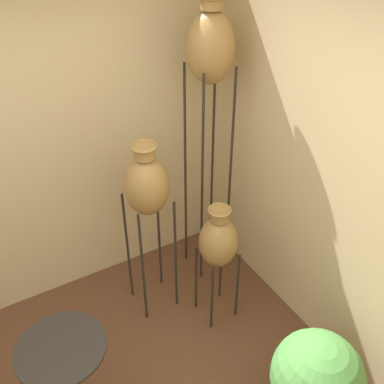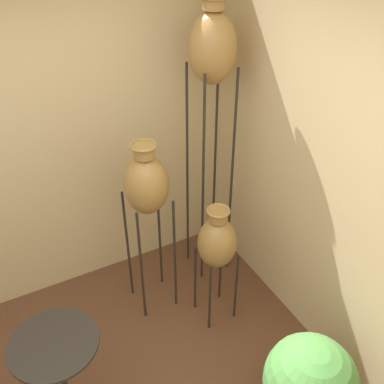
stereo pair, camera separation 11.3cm
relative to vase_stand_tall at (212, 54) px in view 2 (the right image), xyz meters
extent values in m
cube|color=#D1B784|center=(-1.37, 0.42, -0.59)|extent=(7.38, 0.06, 2.70)
cube|color=#D1B784|center=(0.35, -1.30, -0.59)|extent=(0.06, 7.38, 2.70)
cylinder|color=#28231E|center=(-0.13, -0.13, -1.01)|extent=(0.02, 0.02, 1.87)
cylinder|color=#28231E|center=(0.13, -0.13, -1.01)|extent=(0.02, 0.02, 1.87)
cylinder|color=#28231E|center=(-0.13, 0.13, -1.01)|extent=(0.02, 0.02, 1.87)
cylinder|color=#28231E|center=(0.13, 0.13, -1.01)|extent=(0.02, 0.02, 1.87)
torus|color=#28231E|center=(0.00, 0.00, -0.07)|extent=(0.27, 0.27, 0.02)
ellipsoid|color=olive|center=(0.00, 0.00, 0.04)|extent=(0.33, 0.33, 0.50)
cylinder|color=olive|center=(0.00, 0.00, 0.33)|extent=(0.15, 0.15, 0.08)
cylinder|color=#28231E|center=(-0.75, -0.30, -1.41)|extent=(0.02, 0.02, 1.05)
cylinder|color=#28231E|center=(-0.47, -0.30, -1.41)|extent=(0.02, 0.02, 1.05)
cylinder|color=#28231E|center=(-0.75, -0.02, -1.41)|extent=(0.02, 0.02, 1.05)
cylinder|color=#28231E|center=(-0.47, -0.02, -1.41)|extent=(0.02, 0.02, 1.05)
torus|color=#28231E|center=(-0.61, -0.16, -0.89)|extent=(0.28, 0.28, 0.02)
ellipsoid|color=olive|center=(-0.61, -0.16, -0.78)|extent=(0.32, 0.32, 0.46)
cylinder|color=olive|center=(-0.61, -0.16, -0.51)|extent=(0.14, 0.14, 0.09)
torus|color=olive|center=(-0.61, -0.16, -0.47)|extent=(0.19, 0.19, 0.02)
cylinder|color=#28231E|center=(-0.35, -0.64, -1.61)|extent=(0.02, 0.02, 0.65)
cylinder|color=#28231E|center=(-0.12, -0.64, -1.61)|extent=(0.02, 0.02, 0.65)
cylinder|color=#28231E|center=(-0.35, -0.41, -1.61)|extent=(0.02, 0.02, 0.65)
cylinder|color=#28231E|center=(-0.12, -0.41, -1.61)|extent=(0.02, 0.02, 0.65)
torus|color=#28231E|center=(-0.23, -0.53, -1.29)|extent=(0.24, 0.24, 0.02)
ellipsoid|color=olive|center=(-0.23, -0.53, -1.19)|extent=(0.29, 0.29, 0.42)
cylinder|color=olive|center=(-0.23, -0.53, -0.94)|extent=(0.13, 0.13, 0.08)
torus|color=olive|center=(-0.23, -0.53, -0.90)|extent=(0.17, 0.17, 0.02)
cylinder|color=#28231E|center=(-1.50, -0.84, -1.56)|extent=(0.04, 0.04, 0.74)
cylinder|color=#28231E|center=(-1.50, -0.84, -1.18)|extent=(0.52, 0.52, 0.02)
sphere|color=#47843D|center=(-0.18, -1.57, -1.52)|extent=(0.58, 0.58, 0.58)
camera|label=1|loc=(-1.65, -2.56, 0.98)|focal=42.00mm
camera|label=2|loc=(-1.56, -2.62, 0.98)|focal=42.00mm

